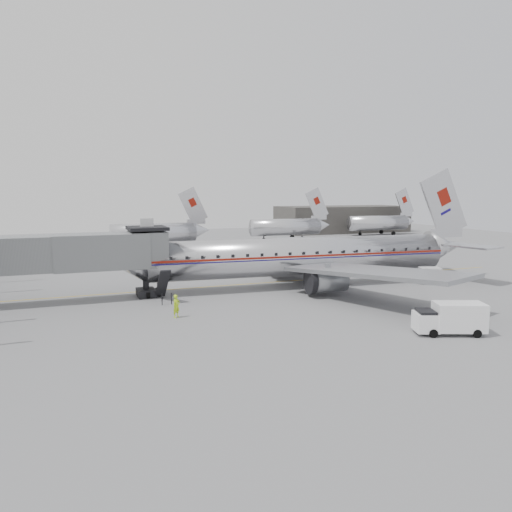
{
  "coord_description": "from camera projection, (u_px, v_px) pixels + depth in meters",
  "views": [
    {
      "loc": [
        -16.11,
        -41.58,
        9.57
      ],
      "look_at": [
        1.48,
        3.69,
        3.2
      ],
      "focal_mm": 35.0,
      "sensor_mm": 36.0,
      "label": 1
    }
  ],
  "objects": [
    {
      "name": "distant_aircraft_near",
      "position": [
        155.0,
        232.0,
        83.27
      ],
      "size": [
        16.39,
        3.2,
        10.26
      ],
      "color": "silver",
      "rests_on": "ground"
    },
    {
      "name": "apron_line",
      "position": [
        262.0,
        283.0,
        52.08
      ],
      "size": [
        60.0,
        0.15,
        0.01
      ],
      "primitive_type": "cube",
      "rotation": [
        0.0,
        0.0,
        1.57
      ],
      "color": "gold",
      "rests_on": "ground"
    },
    {
      "name": "baggage_cart_white",
      "position": [
        430.0,
        275.0,
        51.67
      ],
      "size": [
        2.59,
        2.31,
        1.68
      ],
      "rotation": [
        0.0,
        0.0,
        -0.38
      ],
      "color": "silver",
      "rests_on": "ground"
    },
    {
      "name": "hangar",
      "position": [
        342.0,
        219.0,
        116.67
      ],
      "size": [
        30.0,
        12.0,
        6.0
      ],
      "primitive_type": "cube",
      "color": "#3A3735",
      "rests_on": "ground"
    },
    {
      "name": "distant_aircraft_far",
      "position": [
        379.0,
        222.0,
        108.62
      ],
      "size": [
        16.39,
        3.2,
        10.26
      ],
      "color": "silver",
      "rests_on": "ground"
    },
    {
      "name": "ground",
      "position": [
        256.0,
        296.0,
        45.46
      ],
      "size": [
        160.0,
        160.0,
        0.0
      ],
      "primitive_type": "plane",
      "color": "slate",
      "rests_on": "ground"
    },
    {
      "name": "ramp_worker",
      "position": [
        176.0,
        306.0,
        37.81
      ],
      "size": [
        0.77,
        0.7,
        1.76
      ],
      "primitive_type": "imported",
      "rotation": [
        0.0,
        0.0,
        0.58
      ],
      "color": "#B7E71B",
      "rests_on": "ground"
    },
    {
      "name": "service_van",
      "position": [
        450.0,
        318.0,
        33.34
      ],
      "size": [
        4.88,
        3.3,
        2.14
      ],
      "rotation": [
        0.0,
        0.0,
        -0.38
      ],
      "color": "white",
      "rests_on": "ground"
    },
    {
      "name": "distant_aircraft_mid",
      "position": [
        286.0,
        226.0,
        96.31
      ],
      "size": [
        16.39,
        3.2,
        10.26
      ],
      "color": "silver",
      "rests_on": "ground"
    },
    {
      "name": "jet_bridge",
      "position": [
        57.0,
        255.0,
        42.32
      ],
      "size": [
        21.0,
        6.2,
        7.1
      ],
      "color": "slate",
      "rests_on": "ground"
    },
    {
      "name": "baggage_cart_navy",
      "position": [
        332.0,
        277.0,
        50.45
      ],
      "size": [
        2.39,
        1.94,
        1.72
      ],
      "rotation": [
        0.0,
        0.0,
        -0.13
      ],
      "color": "#0D0F35",
      "rests_on": "ground"
    },
    {
      "name": "airliner",
      "position": [
        307.0,
        256.0,
        50.21
      ],
      "size": [
        38.07,
        35.18,
        12.04
      ],
      "rotation": [
        0.0,
        0.0,
        -0.07
      ],
      "color": "silver",
      "rests_on": "ground"
    }
  ]
}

